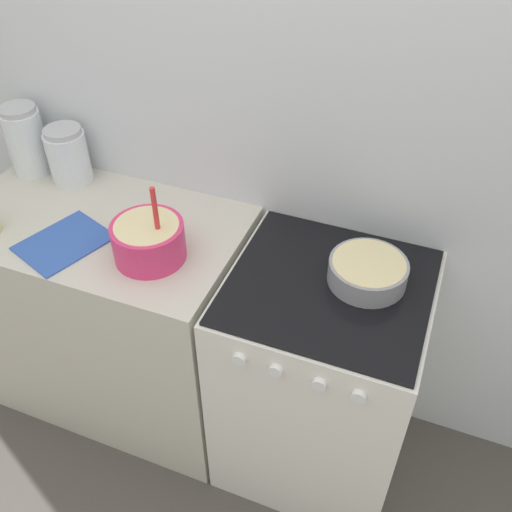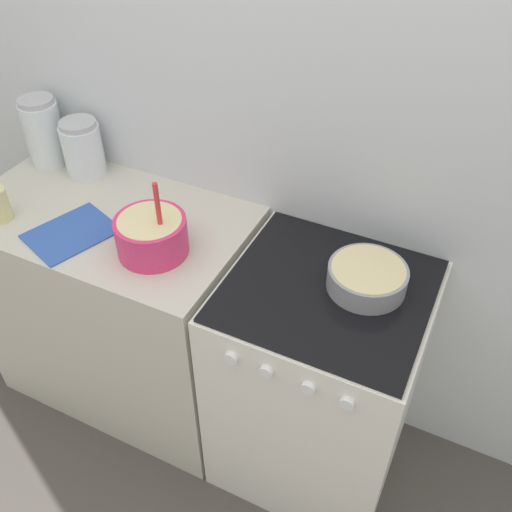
% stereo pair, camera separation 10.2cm
% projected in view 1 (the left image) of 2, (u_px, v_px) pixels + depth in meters
% --- Properties ---
extents(ground_plane, '(12.00, 12.00, 0.00)m').
position_uv_depth(ground_plane, '(207.00, 484.00, 2.18)').
color(ground_plane, '#4C4742').
extents(wall_back, '(5.00, 0.05, 2.40)m').
position_uv_depth(wall_back, '(266.00, 130.00, 1.82)').
color(wall_back, silver).
rests_on(wall_back, ground_plane).
extents(countertop_cabinet, '(1.00, 0.58, 0.91)m').
position_uv_depth(countertop_cabinet, '(116.00, 315.00, 2.23)').
color(countertop_cabinet, beige).
rests_on(countertop_cabinet, ground_plane).
extents(stove, '(0.62, 0.60, 0.91)m').
position_uv_depth(stove, '(319.00, 378.00, 2.00)').
color(stove, white).
rests_on(stove, ground_plane).
extents(mixing_bowl, '(0.23, 0.23, 0.27)m').
position_uv_depth(mixing_bowl, '(148.00, 239.00, 1.75)').
color(mixing_bowl, '#E0336B').
rests_on(mixing_bowl, countertop_cabinet).
extents(baking_pan, '(0.23, 0.23, 0.07)m').
position_uv_depth(baking_pan, '(368.00, 271.00, 1.69)').
color(baking_pan, gray).
rests_on(baking_pan, stove).
extents(storage_jar_left, '(0.14, 0.14, 0.26)m').
position_uv_depth(storage_jar_left, '(27.00, 144.00, 2.10)').
color(storage_jar_left, silver).
rests_on(storage_jar_left, countertop_cabinet).
extents(storage_jar_middle, '(0.15, 0.15, 0.21)m').
position_uv_depth(storage_jar_middle, '(69.00, 159.00, 2.07)').
color(storage_jar_middle, silver).
rests_on(storage_jar_middle, countertop_cabinet).
extents(recipe_page, '(0.29, 0.33, 0.01)m').
position_uv_depth(recipe_page, '(64.00, 242.00, 1.84)').
color(recipe_page, '#3359B2').
rests_on(recipe_page, countertop_cabinet).
extents(measuring_spoon, '(0.12, 0.04, 0.04)m').
position_uv_depth(measuring_spoon, '(145.00, 268.00, 1.73)').
color(measuring_spoon, red).
rests_on(measuring_spoon, countertop_cabinet).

